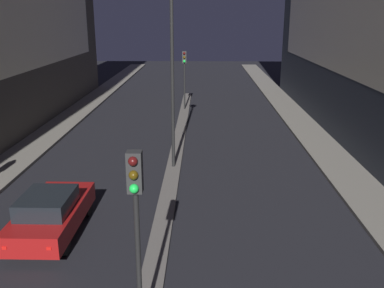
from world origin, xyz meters
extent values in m
cube|color=#66605B|center=(0.00, 18.39, 0.06)|extent=(0.70, 34.77, 0.12)
cylinder|color=black|center=(0.00, 3.87, 1.92)|extent=(0.12, 0.12, 3.60)
cube|color=#2D2D2D|center=(0.00, 3.87, 4.17)|extent=(0.32, 0.28, 0.90)
sphere|color=#4C0F0F|center=(0.00, 3.69, 4.47)|extent=(0.20, 0.20, 0.20)
sphere|color=#4C380A|center=(0.00, 3.69, 4.17)|extent=(0.20, 0.20, 0.20)
sphere|color=#1EEA4C|center=(0.00, 3.69, 3.87)|extent=(0.20, 0.20, 0.20)
cylinder|color=black|center=(0.00, 28.82, 1.92)|extent=(0.12, 0.12, 3.60)
cube|color=#2D2D2D|center=(0.00, 28.82, 4.17)|extent=(0.32, 0.28, 0.90)
sphere|color=#4C0F0F|center=(0.00, 28.64, 4.47)|extent=(0.20, 0.20, 0.20)
sphere|color=#4C380A|center=(0.00, 28.64, 4.17)|extent=(0.20, 0.20, 0.20)
sphere|color=#1EEA4C|center=(0.00, 28.64, 3.87)|extent=(0.20, 0.20, 0.20)
cylinder|color=black|center=(0.00, 15.43, 4.57)|extent=(0.16, 0.16, 8.90)
cube|color=maroon|center=(-3.76, 8.82, 0.67)|extent=(1.90, 4.45, 0.70)
cube|color=black|center=(-3.76, 8.49, 1.30)|extent=(1.62, 2.00, 0.57)
cube|color=red|center=(-4.43, 6.60, 0.70)|extent=(0.14, 0.04, 0.10)
cube|color=red|center=(-3.10, 6.60, 0.70)|extent=(0.14, 0.04, 0.10)
cylinder|color=black|center=(-4.60, 10.21, 0.32)|extent=(0.22, 0.64, 0.64)
cylinder|color=black|center=(-2.92, 10.21, 0.32)|extent=(0.22, 0.64, 0.64)
cylinder|color=black|center=(-4.60, 7.44, 0.32)|extent=(0.22, 0.64, 0.64)
cylinder|color=black|center=(-2.92, 7.44, 0.32)|extent=(0.22, 0.64, 0.64)
camera|label=1|loc=(1.40, -4.45, 7.32)|focal=40.00mm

